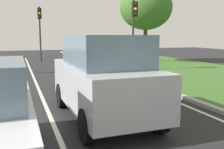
# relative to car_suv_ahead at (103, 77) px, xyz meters

# --- Properties ---
(ground_plane) EXTENTS (60.00, 60.00, 0.00)m
(ground_plane) POSITION_rel_car_suv_ahead_xyz_m (-0.66, 4.97, -1.17)
(ground_plane) COLOR #262628
(lane_line_center) EXTENTS (0.12, 32.00, 0.01)m
(lane_line_center) POSITION_rel_car_suv_ahead_xyz_m (-1.36, 4.97, -1.16)
(lane_line_center) COLOR silver
(lane_line_center) RESTS_ON ground
(lane_line_right_edge) EXTENTS (0.12, 32.00, 0.01)m
(lane_line_right_edge) POSITION_rel_car_suv_ahead_xyz_m (2.94, 4.97, -1.16)
(lane_line_right_edge) COLOR silver
(lane_line_right_edge) RESTS_ON ground
(grass_verge_right) EXTENTS (9.00, 48.00, 0.06)m
(grass_verge_right) POSITION_rel_car_suv_ahead_xyz_m (7.84, 4.97, -1.14)
(grass_verge_right) COLOR #3D6628
(grass_verge_right) RESTS_ON ground
(curb_right) EXTENTS (0.24, 48.00, 0.12)m
(curb_right) POSITION_rel_car_suv_ahead_xyz_m (3.44, 4.97, -1.11)
(curb_right) COLOR #9E9B93
(curb_right) RESTS_ON ground
(car_suv_ahead) EXTENTS (2.02, 4.53, 2.28)m
(car_suv_ahead) POSITION_rel_car_suv_ahead_xyz_m (0.00, 0.00, 0.00)
(car_suv_ahead) COLOR #B7BABF
(car_suv_ahead) RESTS_ON ground
(traffic_light_near_right) EXTENTS (0.32, 0.50, 4.62)m
(traffic_light_near_right) POSITION_rel_car_suv_ahead_xyz_m (4.80, 8.61, 1.92)
(traffic_light_near_right) COLOR #2D2D2D
(traffic_light_near_right) RESTS_ON ground
(traffic_light_far_median) EXTENTS (0.32, 0.50, 4.67)m
(traffic_light_far_median) POSITION_rel_car_suv_ahead_xyz_m (-0.19, 16.99, 2.05)
(traffic_light_far_median) COLOR #2D2D2D
(traffic_light_far_median) RESTS_ON ground
(tree_roadside_far) EXTENTS (4.28, 4.28, 6.33)m
(tree_roadside_far) POSITION_rel_car_suv_ahead_xyz_m (7.97, 13.26, 3.33)
(tree_roadside_far) COLOR #4C331E
(tree_roadside_far) RESTS_ON ground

